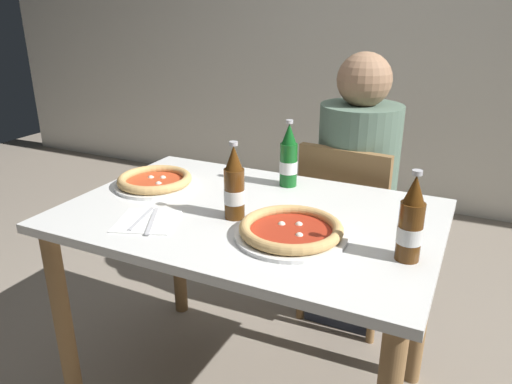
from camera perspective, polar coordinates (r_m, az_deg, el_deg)
The scene contains 10 objects.
back_wall_tiled at distance 3.55m, azimuth 16.18°, elevation 19.13°, with size 7.00×0.10×2.60m, color silver.
dining_table_main at distance 1.62m, azimuth -0.77°, elevation -6.00°, with size 1.20×0.80×0.75m.
chair_behind_table at distance 2.15m, azimuth 10.88°, elevation -3.83°, with size 0.44×0.44×0.85m.
diner_seated at distance 2.15m, azimuth 11.59°, elevation -0.88°, with size 0.34×0.34×1.21m.
pizza_margherita_near at distance 1.40m, azimuth 4.14°, elevation -4.55°, with size 0.33×0.33×0.04m.
pizza_marinara_far at distance 1.82m, azimuth -11.85°, elevation 1.28°, with size 0.29×0.29×0.04m.
beer_bottle_left at distance 1.30m, azimuth 17.81°, elevation -3.52°, with size 0.07×0.07×0.25m.
beer_bottle_center at distance 1.49m, azimuth -2.58°, elevation 0.65°, with size 0.07×0.07×0.25m.
beer_bottle_right at distance 1.77m, azimuth 3.87°, elevation 3.96°, with size 0.07×0.07×0.25m.
napkin_with_cutlery at distance 1.53m, azimuth -12.73°, elevation -3.35°, with size 0.23×0.23×0.01m.
Camera 1 is at (0.65, -1.29, 1.37)m, focal length 33.89 mm.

